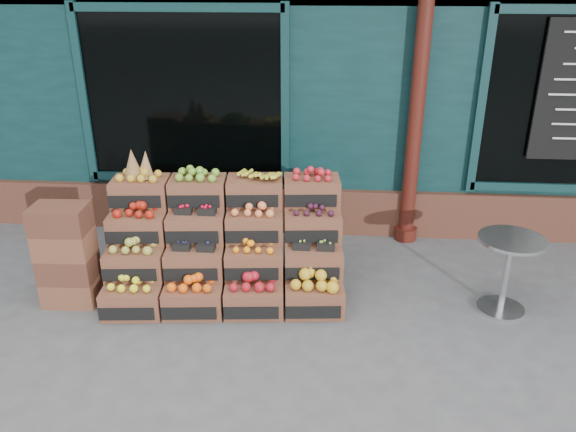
{
  "coord_description": "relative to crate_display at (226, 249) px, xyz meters",
  "views": [
    {
      "loc": [
        0.23,
        -4.56,
        3.14
      ],
      "look_at": [
        -0.2,
        0.7,
        0.85
      ],
      "focal_mm": 35.0,
      "sensor_mm": 36.0,
      "label": 1
    }
  ],
  "objects": [
    {
      "name": "shop_facade",
      "position": [
        0.86,
        4.44,
        1.94
      ],
      "size": [
        12.0,
        6.24,
        4.8
      ],
      "color": "#0D2B2D",
      "rests_on": "ground"
    },
    {
      "name": "ground",
      "position": [
        0.86,
        -0.67,
        -0.46
      ],
      "size": [
        60.0,
        60.0,
        0.0
      ],
      "primitive_type": "plane",
      "color": "#4C4C4F",
      "rests_on": "ground"
    },
    {
      "name": "crate_display",
      "position": [
        0.0,
        0.0,
        0.0
      ],
      "size": [
        2.49,
        1.38,
        1.5
      ],
      "rotation": [
        0.0,
        0.0,
        0.1
      ],
      "color": "brown",
      "rests_on": "ground"
    },
    {
      "name": "shopkeeper",
      "position": [
        -0.82,
        2.32,
        0.45
      ],
      "size": [
        0.76,
        0.61,
        1.83
      ],
      "primitive_type": "imported",
      "rotation": [
        0.0,
        0.0,
        2.86
      ],
      "color": "#154C1D",
      "rests_on": "ground"
    },
    {
      "name": "bistro_table",
      "position": [
        2.84,
        -0.22,
        0.04
      ],
      "size": [
        0.64,
        0.64,
        0.8
      ],
      "rotation": [
        0.0,
        0.0,
        -0.15
      ],
      "color": "silver",
      "rests_on": "ground"
    },
    {
      "name": "spare_crates",
      "position": [
        -1.54,
        -0.41,
        0.07
      ],
      "size": [
        0.55,
        0.39,
        1.07
      ],
      "rotation": [
        0.0,
        0.0,
        0.04
      ],
      "color": "brown",
      "rests_on": "ground"
    }
  ]
}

